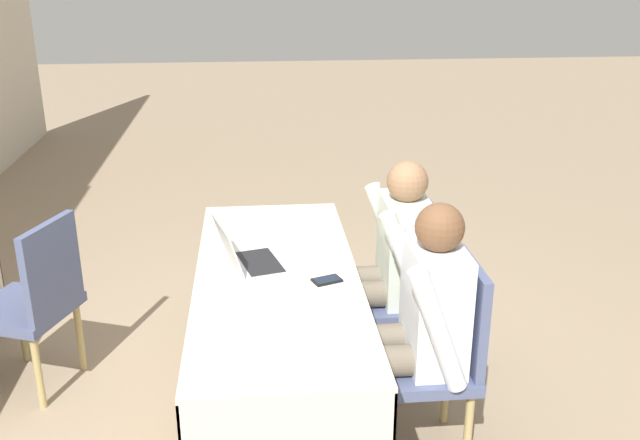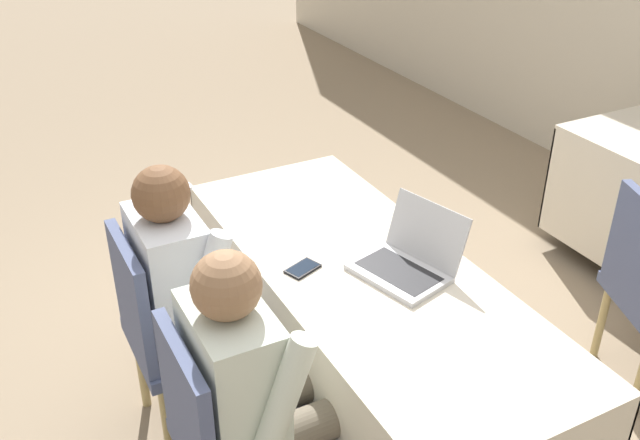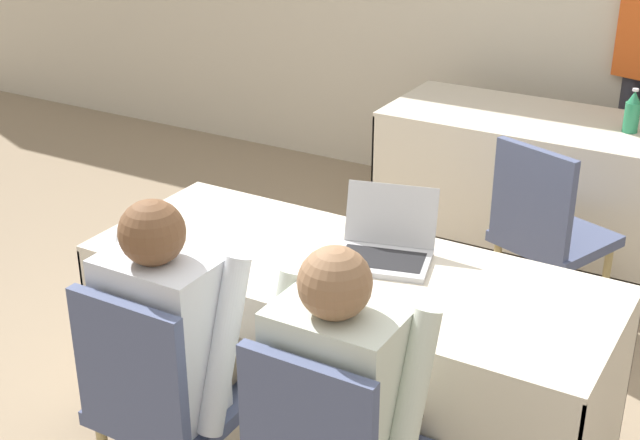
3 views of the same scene
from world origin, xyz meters
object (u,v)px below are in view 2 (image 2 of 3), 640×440
laptop (407,261)px  chair_near_left (171,328)px  person_white_shirt (258,388)px  person_checkered_shirt (193,286)px  cell_phone (303,269)px  chair_near_right (230,437)px

laptop → chair_near_left: size_ratio=0.44×
chair_near_left → person_white_shirt: bearing=-170.5°
person_checkered_shirt → person_white_shirt: 0.61m
cell_phone → chair_near_right: (0.40, -0.45, -0.25)m
chair_near_left → person_checkered_shirt: person_checkered_shirt is taller
cell_phone → chair_near_left: 0.56m
laptop → chair_near_left: bearing=-131.5°
laptop → chair_near_left: 0.92m
laptop → person_white_shirt: 0.73m
person_checkered_shirt → chair_near_left: bearing=90.0°
chair_near_right → person_checkered_shirt: bearing=-9.5°
person_white_shirt → cell_phone: bearing=-41.3°
chair_near_right → person_checkered_shirt: (-0.61, 0.10, 0.16)m
laptop → chair_near_right: bearing=-89.2°
laptop → cell_phone: 0.38m
laptop → chair_near_right: laptop is taller
cell_phone → person_checkered_shirt: 0.42m
laptop → chair_near_right: size_ratio=0.44×
chair_near_right → chair_near_left: bearing=0.0°
cell_phone → laptop: bearing=40.8°
laptop → person_white_shirt: (0.22, -0.68, -0.13)m
cell_phone → chair_near_left: chair_near_left is taller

